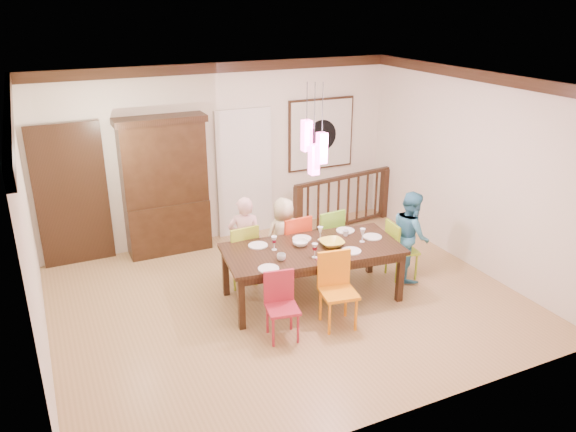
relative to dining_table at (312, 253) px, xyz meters
name	(u,v)px	position (x,y,z in m)	size (l,w,h in m)	color
floor	(287,300)	(-0.33, 0.07, -0.67)	(6.00, 6.00, 0.00)	tan
ceiling	(287,83)	(-0.33, 0.07, 2.23)	(6.00, 6.00, 0.00)	white
wall_back	(223,153)	(-0.33, 2.57, 0.78)	(6.00, 6.00, 0.00)	silver
wall_left	(29,240)	(-3.33, 0.07, 0.78)	(5.00, 5.00, 0.00)	silver
wall_right	(471,171)	(2.67, 0.07, 0.78)	(5.00, 5.00, 0.00)	silver
crown_molding	(287,90)	(-0.33, 0.07, 2.15)	(6.00, 5.00, 0.16)	black
panel_door	(72,198)	(-2.73, 2.52, 0.38)	(1.04, 0.07, 2.24)	black
white_doorway	(244,174)	(0.02, 2.54, 0.38)	(0.97, 0.05, 2.22)	silver
painting	(321,134)	(1.47, 2.53, 0.92)	(1.25, 0.06, 1.25)	black
pendant_cluster	(314,147)	(0.00, 0.00, 1.43)	(0.27, 0.21, 1.14)	#FF4CAF
dining_table	(312,253)	(0.00, 0.00, 0.00)	(2.44, 1.33, 0.75)	black
chair_far_left	(240,249)	(-0.73, 0.81, -0.15)	(0.45, 0.45, 0.92)	#B0CA30
chair_far_mid	(292,240)	(0.05, 0.75, -0.13)	(0.46, 0.46, 0.95)	red
chair_far_right	(325,233)	(0.62, 0.79, -0.14)	(0.46, 0.46, 0.94)	#78BE2F
chair_near_left	(282,303)	(-0.76, -0.72, -0.20)	(0.43, 0.43, 0.82)	#A82233
chair_near_mid	(339,287)	(-0.02, -0.75, -0.14)	(0.49, 0.49, 0.94)	orange
chair_end_right	(403,246)	(1.47, 0.00, -0.18)	(0.43, 0.43, 0.86)	#93B820
china_hutch	(165,186)	(-1.37, 2.37, 0.42)	(1.38, 0.46, 2.18)	black
balustrade	(343,201)	(1.66, 2.02, -0.18)	(2.05, 0.35, 0.96)	black
person_far_left	(245,241)	(-0.65, 0.79, -0.02)	(0.47, 0.31, 1.30)	#FFC2C7
person_far_mid	(284,236)	(-0.02, 0.87, -0.10)	(0.56, 0.37, 1.16)	beige
person_end_right	(410,235)	(1.57, -0.03, -0.02)	(0.63, 0.49, 1.31)	teal
serving_bowl	(332,243)	(0.26, -0.06, 0.11)	(0.32, 0.32, 0.08)	yellow
small_bowl	(301,243)	(-0.11, 0.12, 0.11)	(0.21, 0.21, 0.07)	white
cup_left	(281,257)	(-0.53, -0.18, 0.12)	(0.11, 0.11, 0.09)	silver
cup_right	(346,233)	(0.60, 0.15, 0.12)	(0.09, 0.09, 0.09)	silver
plate_far_left	(258,245)	(-0.63, 0.35, 0.08)	(0.26, 0.26, 0.01)	white
plate_far_mid	(302,239)	(0.00, 0.31, 0.08)	(0.26, 0.26, 0.01)	white
plate_far_right	(345,230)	(0.68, 0.30, 0.08)	(0.26, 0.26, 0.01)	white
plate_near_left	(269,269)	(-0.78, -0.34, 0.08)	(0.26, 0.26, 0.01)	white
plate_near_mid	(351,251)	(0.40, -0.33, 0.08)	(0.26, 0.26, 0.01)	white
plate_end_right	(372,237)	(0.90, -0.05, 0.08)	(0.26, 0.26, 0.01)	white
wine_glass_a	(274,243)	(-0.49, 0.15, 0.17)	(0.08, 0.08, 0.19)	#590C19
wine_glass_b	(320,233)	(0.21, 0.18, 0.17)	(0.08, 0.08, 0.19)	silver
wine_glass_c	(315,251)	(-0.11, -0.28, 0.17)	(0.08, 0.08, 0.19)	#590C19
wine_glass_d	(362,235)	(0.70, -0.12, 0.17)	(0.08, 0.08, 0.19)	silver
napkin	(325,260)	(-0.04, -0.41, 0.08)	(0.18, 0.14, 0.01)	#D83359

